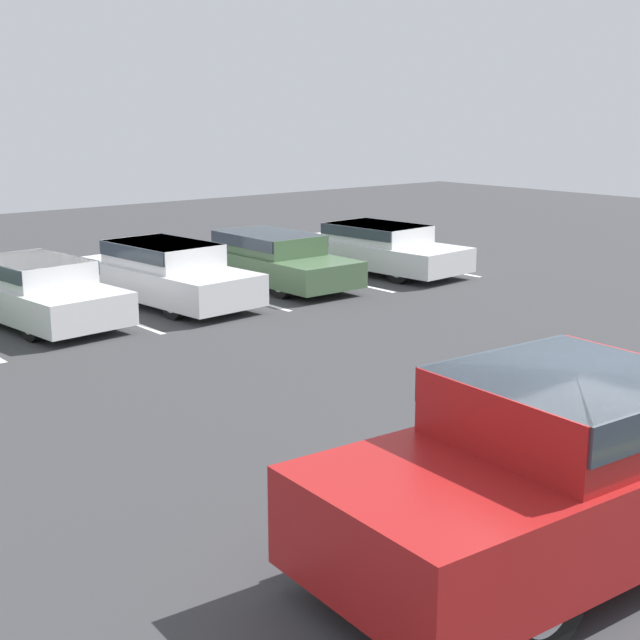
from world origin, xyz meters
TOP-DOWN VIEW (x-y plane):
  - ground_plane at (0.00, 0.00)m, footprint 60.00×60.00m
  - stall_stripe_c at (0.47, 11.80)m, footprint 0.12×4.65m
  - stall_stripe_d at (3.38, 11.80)m, footprint 0.12×4.65m
  - stall_stripe_e at (6.30, 11.80)m, footprint 0.12×4.65m
  - stall_stripe_f at (9.21, 11.80)m, footprint 0.12×4.65m
  - pickup_truck at (-0.58, -0.07)m, footprint 5.79×2.46m
  - parked_sedan_b at (-0.90, 11.82)m, footprint 2.11×4.37m
  - parked_sedan_c at (1.87, 11.76)m, footprint 2.09×4.64m
  - parked_sedan_d at (4.76, 11.98)m, footprint 1.73×4.71m
  - parked_sedan_e at (7.82, 11.58)m, footprint 2.16×4.67m
  - traffic_cone at (3.46, 2.70)m, footprint 0.38×0.38m
  - wheel_stop_curb at (0.59, 14.91)m, footprint 2.00×0.20m

SIDE VIEW (x-z plane):
  - ground_plane at x=0.00m, z-range 0.00..0.00m
  - stall_stripe_c at x=0.47m, z-range 0.00..0.01m
  - stall_stripe_d at x=3.38m, z-range 0.00..0.01m
  - stall_stripe_e at x=6.30m, z-range 0.00..0.01m
  - stall_stripe_f at x=9.21m, z-range 0.00..0.01m
  - wheel_stop_curb at x=0.59m, z-range 0.00..0.14m
  - traffic_cone at x=3.46m, z-range -0.02..0.52m
  - parked_sedan_e at x=7.82m, z-range 0.05..1.23m
  - parked_sedan_b at x=-0.90m, z-range 0.04..1.25m
  - parked_sedan_d at x=4.76m, z-range 0.05..1.24m
  - parked_sedan_c at x=1.87m, z-range 0.04..1.31m
  - pickup_truck at x=-0.58m, z-range 0.01..1.74m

